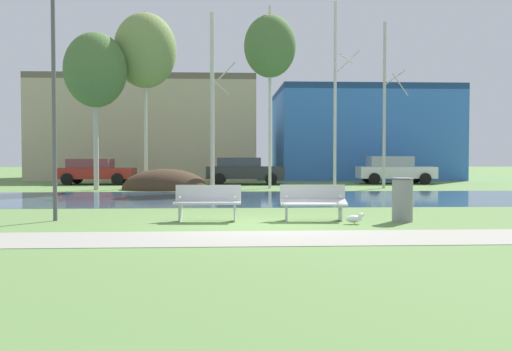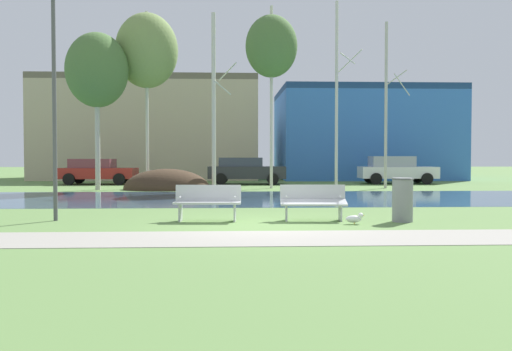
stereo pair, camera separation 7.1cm
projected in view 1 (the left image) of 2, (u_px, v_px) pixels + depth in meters
The scene contains 20 objects.
ground_plane at pixel (247, 195), 23.01m from camera, with size 120.00×120.00×0.00m, color #5B7F42.
paved_path_strip at pixel (270, 238), 10.98m from camera, with size 60.00×2.06×0.01m, color gray.
river_band at pixel (249, 198), 21.41m from camera, with size 80.00×7.96×0.01m, color #33516B.
soil_mound at pixel (165, 189), 26.97m from camera, with size 4.06×2.85×1.95m, color #423021.
bench_left at pixel (208, 202), 13.86m from camera, with size 1.63×0.65×0.87m.
bench_right at pixel (313, 201), 13.99m from camera, with size 1.63×0.65×0.87m.
trash_bin at pixel (402, 199), 13.77m from camera, with size 0.52×0.52×1.05m.
seagull at pixel (355, 218), 13.28m from camera, with size 0.45×0.17×0.26m.
streetlamp at pixel (54, 66), 13.83m from camera, with size 0.32×0.32×5.66m.
birch_far_left at pixel (95, 70), 26.50m from camera, with size 2.87×2.87×7.27m.
birch_left at pixel (145, 51), 27.99m from camera, with size 3.04×3.04×8.61m.
birch_center_left at pixel (213, 100), 27.12m from camera, with size 1.20×1.92×8.31m.
birch_center at pixel (270, 47), 27.81m from camera, with size 2.51×2.51×8.83m.
birch_center_right at pixel (336, 94), 27.40m from camera, with size 1.29×2.06×8.93m.
birch_right at pixel (385, 104), 27.98m from camera, with size 1.22×2.14×8.07m.
parked_van_nearest_red at pixel (95, 171), 31.86m from camera, with size 4.19×2.17×1.41m.
parked_sedan_second_dark at pixel (244, 170), 31.99m from camera, with size 4.34×2.10×1.48m.
parked_hatch_third_white at pixel (394, 169), 32.57m from camera, with size 4.33×2.23×1.56m.
building_beige_block at pixel (150, 130), 40.58m from camera, with size 14.59×9.24×6.81m.
building_blue_store at pixel (360, 135), 40.45m from camera, with size 11.65×9.40×6.17m.
Camera 1 is at (-0.82, -12.96, 1.58)m, focal length 40.36 mm.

